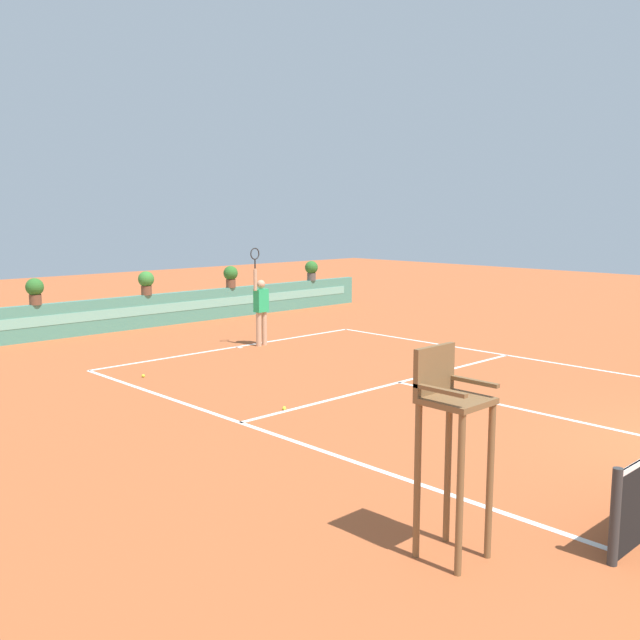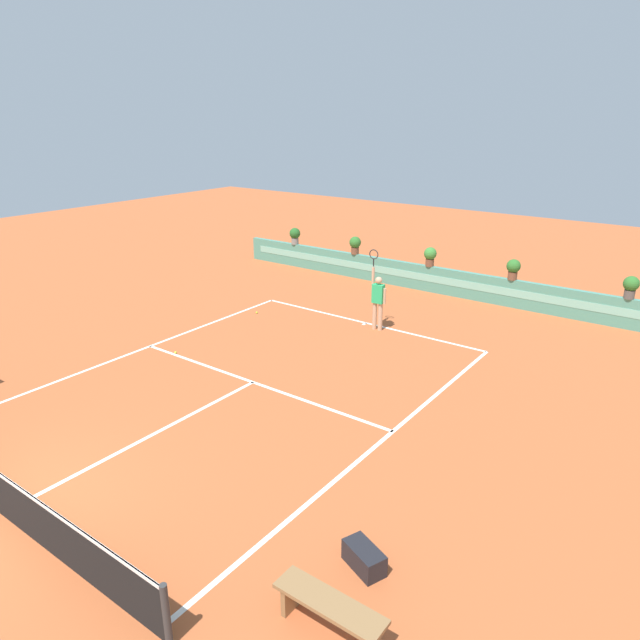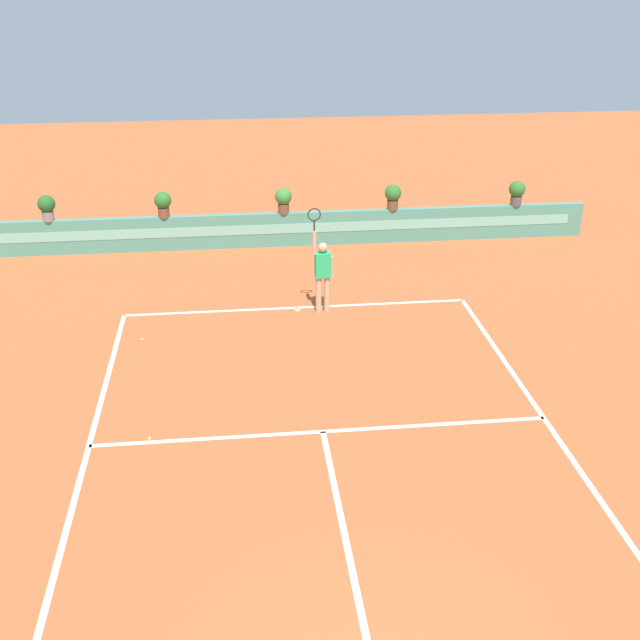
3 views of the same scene
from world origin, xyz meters
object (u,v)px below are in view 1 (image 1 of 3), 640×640
Objects in this scene: tennis_ball_mid_court at (284,408)px; potted_plant_left at (35,290)px; potted_plant_right at (231,275)px; umpire_chair at (450,427)px; tennis_player at (261,306)px; tennis_ball_near_baseline at (143,376)px; potted_plant_centre at (146,281)px; potted_plant_far_right at (311,269)px.

potted_plant_left reaches higher than tennis_ball_mid_court.
potted_plant_right is 6.59m from potted_plant_left.
umpire_chair is 0.83× the size of tennis_player.
tennis_ball_near_baseline is 0.09× the size of potted_plant_left.
tennis_player is at bearing -83.16° from potted_plant_centre.
tennis_ball_near_baseline is (-4.15, -1.11, -1.02)m from tennis_player.
potted_plant_far_right is at bearing 29.45° from tennis_ball_near_baseline.
umpire_chair reaches higher than potted_plant_centre.
tennis_ball_near_baseline and tennis_ball_mid_court have the same top height.
tennis_ball_mid_court is (0.49, -4.00, 0.00)m from tennis_ball_near_baseline.
potted_plant_right is (3.19, 0.00, 0.00)m from potted_plant_centre.
potted_plant_right is (2.61, 4.80, 0.36)m from tennis_player.
potted_plant_left is (2.03, 15.13, 0.07)m from umpire_chair.
umpire_chair is 2.96× the size of potted_plant_left.
umpire_chair reaches higher than potted_plant_far_right.
tennis_ball_mid_court is 11.81m from potted_plant_right.
tennis_player is 38.01× the size of tennis_ball_mid_court.
potted_plant_far_right is 1.00× the size of potted_plant_left.
tennis_player is 3.57× the size of potted_plant_left.
tennis_ball_mid_court is at bearing -88.19° from potted_plant_left.
potted_plant_right is at bearing 0.00° from potted_plant_centre.
tennis_ball_near_baseline is 9.09m from potted_plant_right.
potted_plant_centre is 1.00× the size of potted_plant_far_right.
umpire_chair is at bearing -120.20° from tennis_player.
tennis_player reaches higher than tennis_ball_near_baseline.
umpire_chair is 17.41m from potted_plant_right.
umpire_chair is 2.96× the size of potted_plant_far_right.
tennis_player is 3.57× the size of potted_plant_right.
potted_plant_centre is at bearing 180.00° from potted_plant_right.
tennis_player reaches higher than potted_plant_left.
potted_plant_far_right is (12.34, 15.13, 0.07)m from umpire_chair.
tennis_player reaches higher than potted_plant_far_right.
tennis_player is 7.95m from potted_plant_far_right.
tennis_player reaches higher than potted_plant_centre.
umpire_chair is 5.86m from tennis_ball_mid_court.
potted_plant_far_right is (6.90, 0.00, 0.00)m from potted_plant_centre.
potted_plant_centre is at bearing 70.24° from umpire_chair.
tennis_ball_near_baseline is 4.03m from tennis_ball_mid_court.
tennis_ball_mid_court is 14.14m from potted_plant_far_right.
potted_plant_far_right is at bearing 0.00° from potted_plant_left.
tennis_player is at bearing -142.81° from potted_plant_far_right.
tennis_ball_near_baseline is at bearing 78.58° from umpire_chair.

